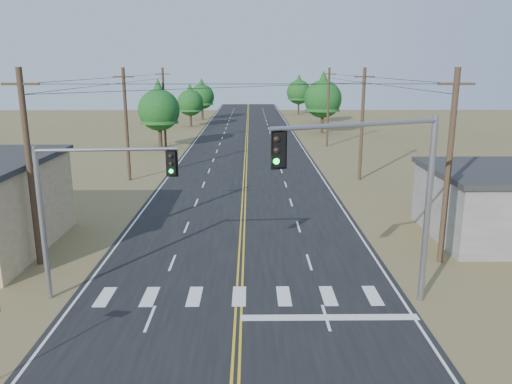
{
  "coord_description": "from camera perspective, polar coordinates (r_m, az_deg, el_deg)",
  "views": [
    {
      "loc": [
        0.52,
        -12.53,
        9.95
      ],
      "look_at": [
        0.81,
        13.34,
        3.5
      ],
      "focal_mm": 35.0,
      "sensor_mm": 36.0,
      "label": 1
    }
  ],
  "objects": [
    {
      "name": "utility_pole_left_near",
      "position": [
        27.32,
        -24.45,
        2.55
      ],
      "size": [
        1.8,
        0.3,
        10.0
      ],
      "color": "#4C3826",
      "rests_on": "ground"
    },
    {
      "name": "tree_left_mid",
      "position": [
        87.94,
        -7.53,
        10.37
      ],
      "size": [
        4.48,
        4.48,
        7.47
      ],
      "color": "#3F2D1E",
      "rests_on": "ground"
    },
    {
      "name": "road",
      "position": [
        43.67,
        -1.32,
        0.84
      ],
      "size": [
        15.0,
        200.0,
        0.02
      ],
      "primitive_type": "cube",
      "color": "black",
      "rests_on": "ground"
    },
    {
      "name": "signal_mast_right",
      "position": [
        20.48,
        14.8,
        1.11
      ],
      "size": [
        6.97,
        3.2,
        8.11
      ],
      "rotation": [
        0.0,
        0.0,
        0.4
      ],
      "color": "gray",
      "rests_on": "ground"
    },
    {
      "name": "utility_pole_right_near",
      "position": [
        26.92,
        21.15,
        2.71
      ],
      "size": [
        1.8,
        0.3,
        10.0
      ],
      "color": "#4C3826",
      "rests_on": "ground"
    },
    {
      "name": "tree_left_far",
      "position": [
        100.2,
        -6.22,
        11.06
      ],
      "size": [
        4.85,
        4.85,
        8.09
      ],
      "color": "#3F2D1E",
      "rests_on": "ground"
    },
    {
      "name": "utility_pole_left_mid",
      "position": [
        46.12,
        -14.6,
        7.54
      ],
      "size": [
        1.8,
        0.3,
        10.0
      ],
      "color": "#4C3826",
      "rests_on": "ground"
    },
    {
      "name": "tree_left_near",
      "position": [
        64.77,
        -11.05,
        9.65
      ],
      "size": [
        5.22,
        5.22,
        8.7
      ],
      "color": "#3F2D1E",
      "rests_on": "ground"
    },
    {
      "name": "tree_right_far",
      "position": [
        111.47,
        4.92,
        11.58
      ],
      "size": [
        5.24,
        5.24,
        8.74
      ],
      "color": "#3F2D1E",
      "rests_on": "ground"
    },
    {
      "name": "utility_pole_right_far",
      "position": [
        65.47,
        8.24,
        9.63
      ],
      "size": [
        1.8,
        0.3,
        10.0
      ],
      "color": "#4C3826",
      "rests_on": "ground"
    },
    {
      "name": "utility_pole_right_mid",
      "position": [
        45.89,
        12.02,
        7.65
      ],
      "size": [
        1.8,
        0.3,
        10.0
      ],
      "color": "#4C3826",
      "rests_on": "ground"
    },
    {
      "name": "signal_mast_left",
      "position": [
        22.48,
        -19.33,
        -0.47
      ],
      "size": [
        5.98,
        0.66,
        6.82
      ],
      "rotation": [
        0.0,
        0.0,
        0.07
      ],
      "color": "gray",
      "rests_on": "ground"
    },
    {
      "name": "tree_right_near",
      "position": [
        78.73,
        7.66,
        10.92
      ],
      "size": [
        5.77,
        5.77,
        9.62
      ],
      "color": "#3F2D1E",
      "rests_on": "ground"
    },
    {
      "name": "tree_right_mid",
      "position": [
        94.68,
        7.59,
        10.62
      ],
      "size": [
        4.48,
        4.48,
        7.46
      ],
      "color": "#3F2D1E",
      "rests_on": "ground"
    },
    {
      "name": "utility_pole_left_far",
      "position": [
        65.64,
        -10.46,
        9.55
      ],
      "size": [
        1.8,
        0.3,
        10.0
      ],
      "color": "#4C3826",
      "rests_on": "ground"
    }
  ]
}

